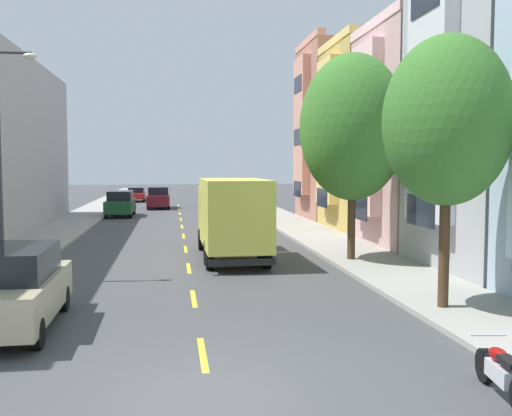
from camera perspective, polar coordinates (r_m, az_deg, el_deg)
ground_plane at (r=39.76m, az=-7.35°, el=-1.37°), size 160.00×160.00×0.00m
sidewalk_left at (r=38.32m, az=-17.99°, el=-1.64°), size 3.20×120.00×0.14m
sidewalk_right at (r=38.53m, az=3.31°, el=-1.41°), size 3.20×120.00×0.14m
lane_centerline_dashes at (r=34.29m, az=-7.21°, el=-2.24°), size 0.14×47.20×0.01m
townhouse_third_rose at (r=30.51m, az=22.23°, el=6.27°), size 13.05×6.64×10.61m
townhouse_fourth_mustard at (r=36.69m, az=17.12°, el=6.45°), size 13.52×6.64×11.19m
townhouse_fifth_terracotta at (r=42.99m, az=13.20°, el=7.09°), size 13.50×6.64×12.58m
street_tree_nearest at (r=15.77m, az=18.25°, el=8.10°), size 3.28×3.28×7.02m
street_tree_second at (r=23.12m, az=9.45°, el=7.81°), size 4.13×4.13×8.04m
street_lamp at (r=20.48m, az=-23.56°, el=5.48°), size 1.35×0.28×7.44m
delivery_box_truck at (r=23.57m, az=-2.40°, el=-0.56°), size 2.45×7.27×3.29m
parked_hatchback_teal at (r=54.70m, az=-3.10°, el=0.96°), size 1.84×4.04×1.50m
parked_wagon_red at (r=63.31m, az=-11.65°, el=1.36°), size 1.84×4.71×1.50m
parked_wagon_white at (r=38.97m, az=-1.09°, el=-0.26°), size 1.84×4.71×1.50m
parked_hatchback_navy at (r=44.37m, az=-1.66°, el=0.22°), size 1.80×4.02×1.50m
parked_suv_champagne at (r=14.76m, az=-22.79°, el=-7.23°), size 2.02×4.83×1.93m
parked_suv_forest at (r=44.87m, az=-13.16°, el=0.45°), size 2.01×4.82×1.93m
moving_burgundy_sedan at (r=52.58m, az=-9.54°, el=1.03°), size 1.95×4.80×1.93m
parked_motorcycle at (r=10.70m, az=23.00°, el=-14.76°), size 0.62×2.05×0.90m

